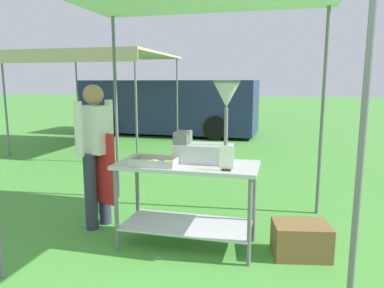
% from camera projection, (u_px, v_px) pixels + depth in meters
% --- Properties ---
extents(ground_plane, '(70.00, 70.00, 0.00)m').
position_uv_depth(ground_plane, '(252.00, 156.00, 8.01)').
color(ground_plane, '#478E38').
extents(donut_cart, '(1.38, 0.63, 0.85)m').
position_uv_depth(donut_cart, '(187.00, 187.00, 3.54)').
color(donut_cart, '#B7B7BC').
rests_on(donut_cart, ground).
extents(donut_tray, '(0.43, 0.29, 0.07)m').
position_uv_depth(donut_tray, '(155.00, 162.00, 3.44)').
color(donut_tray, '#B7B7BC').
rests_on(donut_tray, donut_cart).
extents(donut_fryer, '(0.63, 0.28, 0.80)m').
position_uv_depth(donut_fryer, '(209.00, 133.00, 3.49)').
color(donut_fryer, '#B7B7BC').
rests_on(donut_fryer, donut_cart).
extents(menu_sign, '(0.13, 0.05, 0.23)m').
position_uv_depth(menu_sign, '(227.00, 160.00, 3.19)').
color(menu_sign, black).
rests_on(menu_sign, donut_cart).
extents(vendor, '(0.46, 0.53, 1.61)m').
position_uv_depth(vendor, '(96.00, 149.00, 3.99)').
color(vendor, '#2D3347').
rests_on(vendor, ground).
extents(supply_crate, '(0.57, 0.46, 0.32)m').
position_uv_depth(supply_crate, '(301.00, 239.00, 3.41)').
color(supply_crate, brown).
rests_on(supply_crate, ground).
extents(van_navy, '(5.49, 2.20, 1.69)m').
position_uv_depth(van_navy, '(169.00, 106.00, 11.44)').
color(van_navy, navy).
rests_on(van_navy, ground).
extents(neighbour_tent, '(3.28, 3.10, 2.31)m').
position_uv_depth(neighbour_tent, '(98.00, 57.00, 8.65)').
color(neighbour_tent, slate).
rests_on(neighbour_tent, ground).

